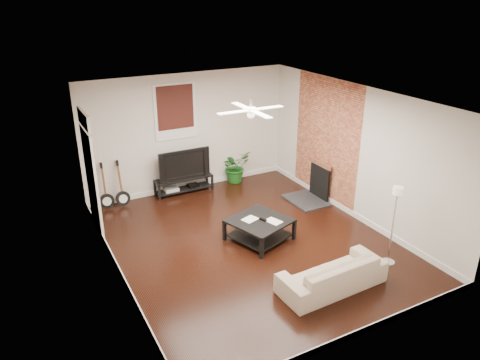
% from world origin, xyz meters
% --- Properties ---
extents(room, '(5.01, 6.01, 2.81)m').
position_xyz_m(room, '(0.00, 0.00, 1.40)').
color(room, black).
rests_on(room, ground).
extents(brick_accent, '(0.02, 2.20, 2.80)m').
position_xyz_m(brick_accent, '(2.49, 1.00, 1.40)').
color(brick_accent, '#9E4732').
rests_on(brick_accent, floor).
extents(fireplace, '(0.80, 1.10, 0.92)m').
position_xyz_m(fireplace, '(2.20, 1.00, 0.46)').
color(fireplace, black).
rests_on(fireplace, floor).
extents(window_back, '(1.00, 0.06, 1.30)m').
position_xyz_m(window_back, '(-0.30, 2.97, 1.95)').
color(window_back, '#33150D').
rests_on(window_back, wall_back).
extents(door_left, '(0.08, 1.00, 2.50)m').
position_xyz_m(door_left, '(-2.46, 1.90, 1.25)').
color(door_left, white).
rests_on(door_left, wall_left).
extents(tv_stand, '(1.39, 0.37, 0.39)m').
position_xyz_m(tv_stand, '(-0.25, 2.78, 0.19)').
color(tv_stand, black).
rests_on(tv_stand, floor).
extents(tv, '(1.24, 0.16, 0.71)m').
position_xyz_m(tv, '(-0.25, 2.80, 0.75)').
color(tv, black).
rests_on(tv, tv_stand).
extents(coffee_table, '(1.29, 1.29, 0.43)m').
position_xyz_m(coffee_table, '(0.21, 0.00, 0.21)').
color(coffee_table, black).
rests_on(coffee_table, floor).
extents(sofa, '(1.84, 0.77, 0.53)m').
position_xyz_m(sofa, '(0.47, -1.89, 0.26)').
color(sofa, tan).
rests_on(sofa, floor).
extents(floor_lamp, '(0.25, 0.25, 1.48)m').
position_xyz_m(floor_lamp, '(1.82, -1.79, 0.74)').
color(floor_lamp, silver).
rests_on(floor_lamp, floor).
extents(potted_plant, '(0.85, 0.78, 0.81)m').
position_xyz_m(potted_plant, '(1.15, 2.82, 0.41)').
color(potted_plant, '#1B5E1C').
rests_on(potted_plant, floor).
extents(guitar_left, '(0.34, 0.25, 1.06)m').
position_xyz_m(guitar_left, '(-2.09, 2.75, 0.53)').
color(guitar_left, black).
rests_on(guitar_left, floor).
extents(guitar_right, '(0.33, 0.24, 1.06)m').
position_xyz_m(guitar_right, '(-1.74, 2.72, 0.53)').
color(guitar_right, black).
rests_on(guitar_right, floor).
extents(ceiling_fan, '(1.24, 1.24, 0.32)m').
position_xyz_m(ceiling_fan, '(0.00, 0.00, 2.60)').
color(ceiling_fan, white).
rests_on(ceiling_fan, ceiling).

